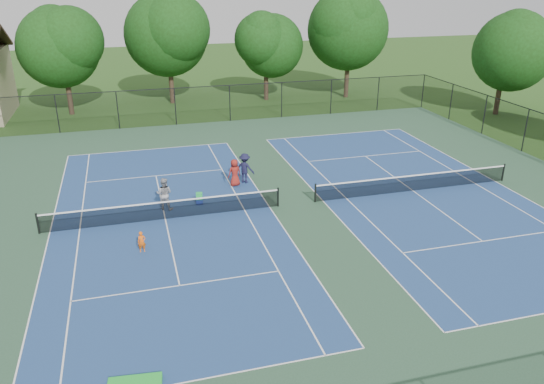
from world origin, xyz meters
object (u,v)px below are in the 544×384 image
object	(u,v)px
bystander_b	(245,168)
ball_hopper	(199,196)
ball_crate	(200,201)
tree_back_c	(266,42)
child_player	(142,242)
instructor	(164,194)
tree_back_b	(168,31)
tree_side_e	(506,46)
bystander_c	(235,173)
tree_back_d	(349,26)
tree_back_a	(62,44)

from	to	relation	value
bystander_b	ball_hopper	distance (m)	3.93
ball_crate	tree_back_c	bearing A→B (deg)	66.90
child_player	ball_crate	xyz separation A→B (m)	(3.24, 4.60, -0.35)
instructor	ball_crate	bearing A→B (deg)	-152.59
tree_back_b	ball_hopper	xyz separation A→B (m)	(-1.04, -24.53, -6.14)
tree_side_e	child_player	world-z (taller)	tree_side_e
tree_back_c	ball_hopper	world-z (taller)	tree_back_c
tree_back_c	bystander_c	world-z (taller)	tree_back_c
tree_back_b	ball_hopper	world-z (taller)	tree_back_b
bystander_c	tree_back_d	bearing A→B (deg)	-143.03
bystander_c	ball_hopper	distance (m)	3.19
instructor	child_player	bearing A→B (deg)	93.52
instructor	tree_back_a	bearing A→B (deg)	-53.77
tree_back_a	instructor	xyz separation A→B (m)	(6.12, -22.74, -5.17)
tree_side_e	bystander_c	world-z (taller)	tree_side_e
ball_crate	tree_back_a	bearing A→B (deg)	109.46
tree_back_d	ball_hopper	size ratio (longest dim) A/B	28.28
bystander_c	ball_hopper	size ratio (longest dim) A/B	4.40
tree_back_c	child_player	xyz separation A→B (m)	(-13.28, -28.13, -4.99)
tree_back_b	instructor	xyz separation A→B (m)	(-2.88, -24.74, -5.72)
ball_crate	ball_hopper	bearing A→B (deg)	0.00
tree_back_a	ball_crate	world-z (taller)	tree_back_a
tree_back_a	instructor	bearing A→B (deg)	-74.93
tree_back_c	child_player	world-z (taller)	tree_back_c
tree_back_a	bystander_c	world-z (taller)	tree_back_a
tree_back_d	ball_hopper	xyz separation A→B (m)	(-18.04, -22.53, -6.37)
tree_back_c	tree_back_d	bearing A→B (deg)	-7.13
tree_side_e	bystander_b	size ratio (longest dim) A/B	4.92
tree_back_a	tree_back_d	distance (m)	26.01
tree_back_d	bystander_b	world-z (taller)	tree_back_d
child_player	instructor	xyz separation A→B (m)	(1.40, 4.40, 0.38)
tree_back_d	tree_back_c	bearing A→B (deg)	172.87
instructor	bystander_c	world-z (taller)	instructor
ball_crate	tree_back_b	bearing A→B (deg)	87.58
tree_back_c	tree_side_e	bearing A→B (deg)	-31.43
tree_back_a	tree_side_e	world-z (taller)	tree_back_a
tree_back_d	instructor	xyz separation A→B (m)	(-19.88, -22.74, -5.95)
tree_back_b	tree_side_e	xyz separation A→B (m)	(27.00, -12.00, -0.79)
bystander_b	bystander_c	distance (m)	0.77
bystander_b	tree_side_e	bearing A→B (deg)	-120.70
tree_back_d	bystander_b	distance (m)	25.76
tree_back_c	bystander_c	size ratio (longest dim) A/B	5.20
tree_back_a	tree_back_c	xyz separation A→B (m)	(18.00, 1.00, -0.56)
instructor	bystander_b	world-z (taller)	bystander_b
tree_back_b	instructor	distance (m)	25.55
bystander_c	ball_crate	size ratio (longest dim) A/B	4.48
ball_crate	ball_hopper	distance (m)	0.32
bystander_c	ball_crate	xyz separation A→B (m)	(-2.39, -2.08, -0.67)
ball_crate	instructor	bearing A→B (deg)	-173.75
tree_back_b	bystander_c	size ratio (longest dim) A/B	6.21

